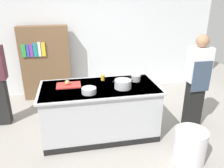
{
  "coord_description": "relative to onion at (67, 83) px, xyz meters",
  "views": [
    {
      "loc": [
        -0.45,
        -3.36,
        2.29
      ],
      "look_at": [
        0.25,
        0.2,
        0.85
      ],
      "focal_mm": 35.42,
      "sensor_mm": 36.0,
      "label": 1
    }
  ],
  "objects": [
    {
      "name": "bookshelf",
      "position": [
        -0.48,
        1.66,
        -0.11
      ],
      "size": [
        1.1,
        0.31,
        1.7
      ],
      "color": "brown",
      "rests_on": "ground_plane"
    },
    {
      "name": "onion",
      "position": [
        0.0,
        0.0,
        0.0
      ],
      "size": [
        0.08,
        0.08,
        0.08
      ],
      "primitive_type": "sphere",
      "color": "tan",
      "rests_on": "cutting_board"
    },
    {
      "name": "back_wall",
      "position": [
        0.52,
        1.97,
        0.54
      ],
      "size": [
        6.4,
        0.12,
        3.0
      ],
      "primitive_type": "cube",
      "color": "silver",
      "rests_on": "ground_plane"
    },
    {
      "name": "ground_plane",
      "position": [
        0.52,
        -0.13,
        -0.96
      ],
      "size": [
        10.0,
        10.0,
        0.0
      ],
      "primitive_type": "plane",
      "color": "#9E9991"
    },
    {
      "name": "cutting_board",
      "position": [
        0.02,
        -0.0,
        -0.05
      ],
      "size": [
        0.4,
        0.28,
        0.02
      ],
      "primitive_type": "cube",
      "color": "red",
      "rests_on": "counter_island"
    },
    {
      "name": "person_chef",
      "position": [
        2.25,
        -0.2,
        -0.05
      ],
      "size": [
        0.38,
        0.25,
        1.72
      ],
      "rotation": [
        0.0,
        0.0,
        1.64
      ],
      "color": "black",
      "rests_on": "ground_plane"
    },
    {
      "name": "mixing_bowl",
      "position": [
        0.32,
        -0.37,
        -0.02
      ],
      "size": [
        0.23,
        0.23,
        0.09
      ],
      "primitive_type": "cylinder",
      "color": "#B7BABF",
      "rests_on": "counter_island"
    },
    {
      "name": "sauce_pan",
      "position": [
        1.18,
        0.01,
        -0.01
      ],
      "size": [
        0.23,
        0.17,
        0.1
      ],
      "color": "#99999E",
      "rests_on": "counter_island"
    },
    {
      "name": "juice_cup",
      "position": [
        0.62,
        0.15,
        -0.01
      ],
      "size": [
        0.07,
        0.07,
        0.1
      ],
      "primitive_type": "cylinder",
      "color": "yellow",
      "rests_on": "counter_island"
    },
    {
      "name": "trash_bin",
      "position": [
        1.69,
        -1.11,
        -0.7
      ],
      "size": [
        0.46,
        0.46,
        0.53
      ],
      "primitive_type": "cylinder",
      "color": "silver",
      "rests_on": "ground_plane"
    },
    {
      "name": "stock_pot",
      "position": [
        0.88,
        -0.27,
        0.01
      ],
      "size": [
        0.34,
        0.27,
        0.14
      ],
      "color": "#B7BABF",
      "rests_on": "counter_island"
    },
    {
      "name": "counter_island",
      "position": [
        0.52,
        -0.14,
        -0.5
      ],
      "size": [
        1.98,
        0.98,
        0.9
      ],
      "color": "#B7BABF",
      "rests_on": "ground_plane"
    }
  ]
}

